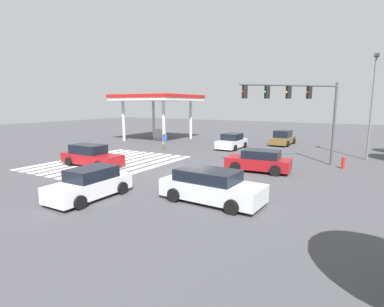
{
  "coord_description": "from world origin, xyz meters",
  "views": [
    {
      "loc": [
        16.42,
        9.52,
        4.52
      ],
      "look_at": [
        0.0,
        0.0,
        1.33
      ],
      "focal_mm": 28.0,
      "sensor_mm": 36.0,
      "label": 1
    }
  ],
  "objects": [
    {
      "name": "car_1",
      "position": [
        1.5,
        -7.67,
        0.72
      ],
      "size": [
        1.96,
        4.86,
        1.54
      ],
      "rotation": [
        0.0,
        0.0,
        1.58
      ],
      "color": "maroon",
      "rests_on": "ground_plane"
    },
    {
      "name": "gas_station_canopy",
      "position": [
        -13.79,
        -12.89,
        4.97
      ],
      "size": [
        8.65,
        8.65,
        5.53
      ],
      "color": "silver",
      "rests_on": "ground_plane"
    },
    {
      "name": "street_light_pole_b",
      "position": [
        -11.24,
        9.82,
        4.93
      ],
      "size": [
        0.8,
        0.36,
        8.25
      ],
      "color": "slate",
      "rests_on": "ground_plane"
    },
    {
      "name": "car_3",
      "position": [
        6.85,
        -1.67,
        0.7
      ],
      "size": [
        4.17,
        1.92,
        1.48
      ],
      "rotation": [
        0.0,
        0.0,
        -0.01
      ],
      "color": "silver",
      "rests_on": "ground_plane"
    },
    {
      "name": "car_2",
      "position": [
        -16.94,
        1.76,
        0.73
      ],
      "size": [
        4.62,
        2.05,
        1.61
      ],
      "rotation": [
        0.0,
        0.0,
        3.12
      ],
      "color": "brown",
      "rests_on": "ground_plane"
    },
    {
      "name": "car_4",
      "position": [
        4.42,
        3.57,
        0.73
      ],
      "size": [
        2.35,
        4.86,
        1.5
      ],
      "rotation": [
        0.0,
        0.0,
        1.52
      ],
      "color": "silver",
      "rests_on": "ground_plane"
    },
    {
      "name": "fire_hydrant",
      "position": [
        -6.6,
        8.39,
        0.43
      ],
      "size": [
        0.22,
        0.22,
        0.86
      ],
      "color": "red",
      "rests_on": "ground_plane"
    },
    {
      "name": "traffic_signal_mast",
      "position": [
        -5.45,
        5.45,
        4.58
      ],
      "size": [
        5.41,
        5.41,
        5.97
      ],
      "rotation": [
        0.0,
        0.0,
        -0.79
      ],
      "color": "#47474C",
      "rests_on": "ground_plane"
    },
    {
      "name": "pedestrian",
      "position": [
        -7.5,
        -7.43,
        0.98
      ],
      "size": [
        0.41,
        0.41,
        1.74
      ],
      "rotation": [
        0.0,
        0.0,
        0.78
      ],
      "color": "brown",
      "rests_on": "ground_plane"
    },
    {
      "name": "car_5",
      "position": [
        -11.41,
        -1.99,
        0.7
      ],
      "size": [
        4.23,
        2.1,
        1.53
      ],
      "rotation": [
        0.0,
        0.0,
        -0.01
      ],
      "color": "silver",
      "rests_on": "ground_plane"
    },
    {
      "name": "car_0",
      "position": [
        -2.82,
        3.54,
        0.7
      ],
      "size": [
        2.26,
        4.3,
        1.45
      ],
      "rotation": [
        0.0,
        0.0,
        -1.5
      ],
      "color": "maroon",
      "rests_on": "ground_plane"
    },
    {
      "name": "ground_plane",
      "position": [
        0.0,
        0.0,
        0.0
      ],
      "size": [
        116.56,
        116.56,
        0.0
      ],
      "primitive_type": "plane",
      "color": "#47474C"
    },
    {
      "name": "crosswalk_markings",
      "position": [
        0.0,
        -7.29,
        0.0
      ],
      "size": [
        10.77,
        8.2,
        0.01
      ],
      "rotation": [
        0.0,
        0.0,
        1.57
      ],
      "color": "silver",
      "rests_on": "ground_plane"
    }
  ]
}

